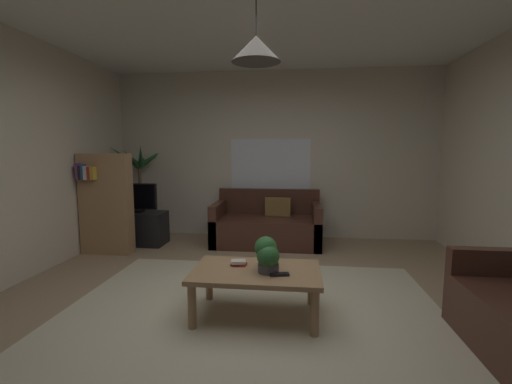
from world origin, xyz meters
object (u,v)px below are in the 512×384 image
(book_on_table_0, at_px, (239,264))
(book_on_table_1, at_px, (238,262))
(potted_palm_corner, at_px, (140,192))
(pendant_lamp, at_px, (256,49))
(tv_stand, at_px, (136,228))
(tv, at_px, (134,198))
(remote_on_table_0, at_px, (279,274))
(couch_under_window, at_px, (267,226))
(coffee_table, at_px, (256,277))
(potted_plant_on_table, at_px, (267,254))
(bookshelf_corner, at_px, (106,203))

(book_on_table_0, distance_m, book_on_table_1, 0.02)
(potted_palm_corner, xyz_separation_m, pendant_lamp, (2.27, -2.61, 1.50))
(book_on_table_0, xyz_separation_m, tv_stand, (-1.94, 1.98, -0.18))
(tv_stand, height_order, tv, tv)
(remote_on_table_0, bearing_deg, couch_under_window, -6.14)
(potted_palm_corner, bearing_deg, coffee_table, -48.96)
(book_on_table_1, distance_m, tv, 2.78)
(couch_under_window, bearing_deg, book_on_table_0, -91.74)
(book_on_table_1, bearing_deg, potted_plant_on_table, -26.59)
(book_on_table_1, bearing_deg, remote_on_table_0, -29.07)
(pendant_lamp, bearing_deg, tv_stand, 135.34)
(tv, relative_size, pendant_lamp, 1.20)
(couch_under_window, distance_m, potted_palm_corner, 2.24)
(remote_on_table_0, height_order, potted_plant_on_table, potted_plant_on_table)
(tv, distance_m, potted_palm_corner, 0.57)
(book_on_table_0, bearing_deg, bookshelf_corner, 144.94)
(remote_on_table_0, height_order, tv, tv)
(coffee_table, distance_m, bookshelf_corner, 2.82)
(book_on_table_1, height_order, tv_stand, tv_stand)
(pendant_lamp, bearing_deg, book_on_table_1, 151.77)
(couch_under_window, distance_m, book_on_table_1, 2.25)
(tv_stand, bearing_deg, bookshelf_corner, -110.64)
(potted_palm_corner, relative_size, bookshelf_corner, 1.12)
(tv, bearing_deg, book_on_table_1, -45.47)
(coffee_table, bearing_deg, potted_plant_on_table, -23.65)
(book_on_table_0, relative_size, potted_plant_on_table, 0.45)
(potted_plant_on_table, xyz_separation_m, potted_palm_corner, (-2.37, 2.65, 0.17))
(book_on_table_0, height_order, potted_palm_corner, potted_palm_corner)
(book_on_table_1, distance_m, bookshelf_corner, 2.62)
(coffee_table, relative_size, book_on_table_0, 8.09)
(potted_plant_on_table, relative_size, bookshelf_corner, 0.21)
(book_on_table_0, xyz_separation_m, potted_palm_corner, (-2.10, 2.51, 0.32))
(book_on_table_1, bearing_deg, tv_stand, 134.22)
(couch_under_window, bearing_deg, book_on_table_1, -91.76)
(potted_palm_corner, height_order, bookshelf_corner, potted_palm_corner)
(potted_plant_on_table, distance_m, tv_stand, 3.08)
(tv_stand, distance_m, pendant_lamp, 3.57)
(coffee_table, xyz_separation_m, pendant_lamp, (0.00, -0.00, 1.89))
(potted_plant_on_table, xyz_separation_m, pendant_lamp, (-0.10, 0.04, 1.67))
(potted_plant_on_table, relative_size, pendant_lamp, 0.51)
(book_on_table_0, xyz_separation_m, tv, (-1.94, 1.96, 0.30))
(couch_under_window, height_order, tv_stand, couch_under_window)
(potted_palm_corner, bearing_deg, book_on_table_1, -50.15)
(bookshelf_corner, bearing_deg, book_on_table_1, -35.24)
(coffee_table, distance_m, pendant_lamp, 1.89)
(tv_stand, bearing_deg, potted_palm_corner, 107.07)
(book_on_table_1, relative_size, remote_on_table_0, 0.79)
(book_on_table_0, bearing_deg, potted_palm_corner, 129.97)
(couch_under_window, bearing_deg, bookshelf_corner, -161.25)
(pendant_lamp, bearing_deg, potted_palm_corner, 131.04)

